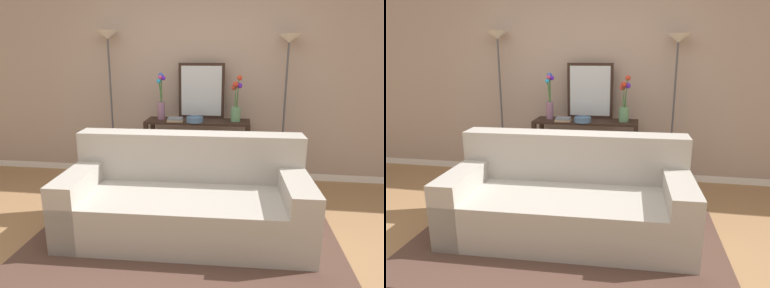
# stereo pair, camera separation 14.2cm
# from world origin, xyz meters

# --- Properties ---
(ground_plane) EXTENTS (16.00, 16.00, 0.02)m
(ground_plane) POSITION_xyz_m (0.00, 0.00, -0.01)
(ground_plane) COLOR #9E754C
(back_wall) EXTENTS (12.00, 0.15, 2.62)m
(back_wall) POSITION_xyz_m (0.00, 2.11, 1.31)
(back_wall) COLOR white
(back_wall) RESTS_ON ground
(area_rug) EXTENTS (2.71, 1.75, 0.01)m
(area_rug) POSITION_xyz_m (0.15, 0.34, 0.01)
(area_rug) COLOR #51382D
(area_rug) RESTS_ON ground
(couch) EXTENTS (2.19, 1.04, 0.88)m
(couch) POSITION_xyz_m (0.15, 0.50, 0.31)
(couch) COLOR #ADA89E
(couch) RESTS_ON ground
(console_table) EXTENTS (1.28, 0.39, 0.82)m
(console_table) POSITION_xyz_m (0.10, 1.74, 0.57)
(console_table) COLOR black
(console_table) RESTS_ON ground
(floor_lamp_left) EXTENTS (0.28, 0.28, 1.89)m
(floor_lamp_left) POSITION_xyz_m (-1.04, 1.87, 1.49)
(floor_lamp_left) COLOR #4C4C51
(floor_lamp_left) RESTS_ON ground
(floor_lamp_right) EXTENTS (0.28, 0.28, 1.84)m
(floor_lamp_right) POSITION_xyz_m (1.15, 1.87, 1.45)
(floor_lamp_right) COLOR #4C4C51
(floor_lamp_right) RESTS_ON ground
(wall_mirror) EXTENTS (0.57, 0.02, 0.69)m
(wall_mirror) POSITION_xyz_m (0.13, 1.90, 1.17)
(wall_mirror) COLOR black
(wall_mirror) RESTS_ON console_table
(vase_tall_flowers) EXTENTS (0.10, 0.13, 0.57)m
(vase_tall_flowers) POSITION_xyz_m (-0.36, 1.77, 1.05)
(vase_tall_flowers) COLOR gray
(vase_tall_flowers) RESTS_ON console_table
(vase_short_flowers) EXTENTS (0.13, 0.13, 0.55)m
(vase_short_flowers) POSITION_xyz_m (0.57, 1.75, 1.03)
(vase_short_flowers) COLOR #669E6B
(vase_short_flowers) RESTS_ON console_table
(fruit_bowl) EXTENTS (0.20, 0.20, 0.07)m
(fruit_bowl) POSITION_xyz_m (0.08, 1.62, 0.86)
(fruit_bowl) COLOR #4C7093
(fruit_bowl) RESTS_ON console_table
(book_stack) EXTENTS (0.20, 0.16, 0.05)m
(book_stack) POSITION_xyz_m (-0.16, 1.63, 0.85)
(book_stack) COLOR tan
(book_stack) RESTS_ON console_table
(book_row_under_console) EXTENTS (0.52, 0.18, 0.12)m
(book_row_under_console) POSITION_xyz_m (-0.17, 1.74, 0.06)
(book_row_under_console) COLOR silver
(book_row_under_console) RESTS_ON ground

